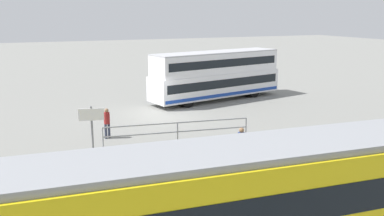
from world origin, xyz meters
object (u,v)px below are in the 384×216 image
Objects in this scene: tram_yellow at (213,205)px; pedestrian_near_railing at (107,121)px; pedestrian_crossing at (241,143)px; double_decker_bus at (216,75)px; info_sign at (92,122)px.

pedestrian_near_railing is at bearing -89.52° from tram_yellow.
tram_yellow is at bearing 54.33° from pedestrian_crossing.
tram_yellow reaches higher than pedestrian_crossing.
pedestrian_crossing is at bearing 67.75° from double_decker_bus.
pedestrian_near_railing is (0.11, -12.81, -0.73)m from tram_yellow.
pedestrian_crossing is at bearing -125.67° from tram_yellow.
pedestrian_near_railing is 0.68× the size of info_sign.
double_decker_bus is 14.62m from pedestrian_crossing.
info_sign is at bearing -32.45° from pedestrian_crossing.
pedestrian_near_railing is 3.07m from info_sign.
info_sign is at bearing 64.62° from pedestrian_near_railing.
double_decker_bus reaches higher than info_sign.
double_decker_bus is 6.82× the size of pedestrian_near_railing.
pedestrian_crossing is (5.52, 13.50, -0.95)m from double_decker_bus.
tram_yellow is at bearing 97.77° from info_sign.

